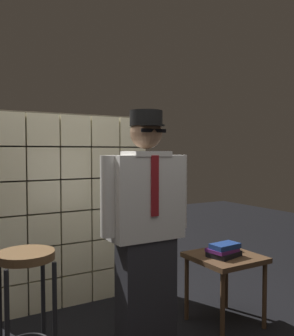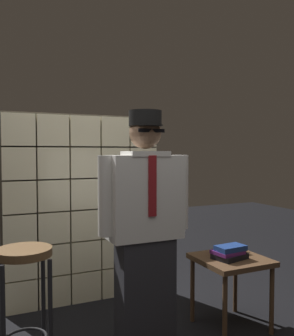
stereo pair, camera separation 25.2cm
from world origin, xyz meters
TOP-DOWN VIEW (x-y plane):
  - glass_block_wall at (0.00, 1.38)m, footprint 1.48×0.10m
  - standing_person at (0.14, 0.32)m, footprint 0.67×0.28m
  - bar_stool at (-0.65, 0.39)m, footprint 0.34×0.34m
  - side_table at (0.91, 0.37)m, footprint 0.52×0.52m
  - book_stack at (0.88, 0.35)m, footprint 0.28×0.23m
  - coffee_mug at (0.84, 0.36)m, footprint 0.13×0.08m

SIDE VIEW (x-z plane):
  - side_table at x=0.91m, z-range 0.21..0.77m
  - bar_stool at x=-0.65m, z-range 0.20..1.01m
  - coffee_mug at x=0.84m, z-range 0.57..0.66m
  - book_stack at x=0.88m, z-range 0.56..0.67m
  - glass_block_wall at x=0.00m, z-range -0.02..1.76m
  - standing_person at x=0.14m, z-range 0.04..1.72m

